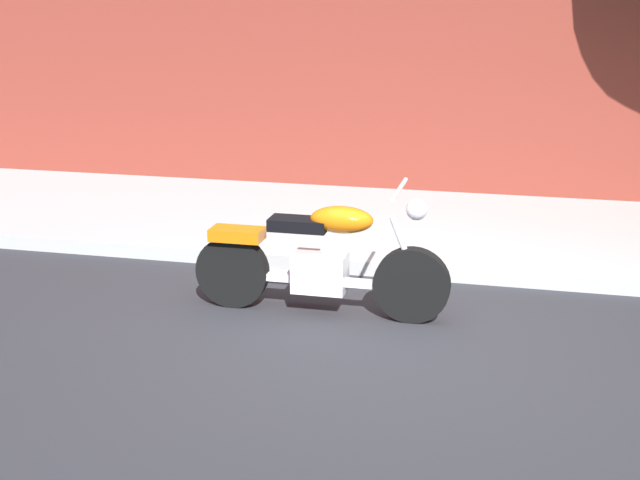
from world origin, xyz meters
TOP-DOWN VIEW (x-y plane):
  - ground_plane at (0.00, 0.00)m, footprint 60.00×60.00m
  - sidewalk at (0.00, 3.03)m, footprint 24.82×3.09m
  - motorcycle at (-0.54, 0.46)m, footprint 2.15×0.70m

SIDE VIEW (x-z plane):
  - ground_plane at x=0.00m, z-range 0.00..0.00m
  - sidewalk at x=0.00m, z-range 0.00..0.14m
  - motorcycle at x=-0.54m, z-range -0.11..1.02m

